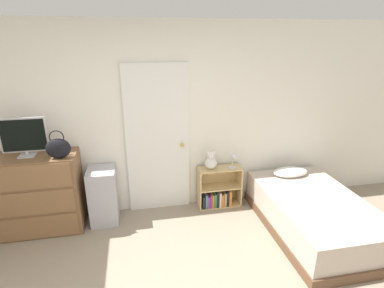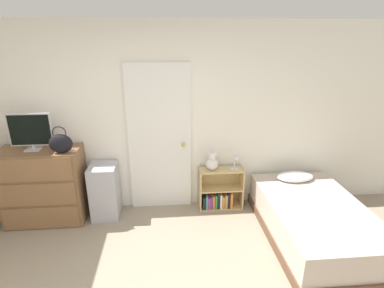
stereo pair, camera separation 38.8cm
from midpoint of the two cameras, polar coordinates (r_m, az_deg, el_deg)
The scene contains 10 objects.
wall_back at distance 4.03m, azimuth -5.92°, elevation 4.44°, with size 10.00×0.06×2.55m.
door_closed at distance 4.06m, azimuth -3.48°, elevation 0.82°, with size 0.85×0.09×2.04m.
dresser at distance 4.29m, azimuth -24.09°, elevation -7.38°, with size 1.01×0.48×1.01m.
tv at distance 4.05m, azimuth -26.07°, elevation 2.17°, with size 0.52×0.16×0.46m.
handbag at distance 3.83m, azimuth -21.12°, elevation 0.08°, with size 0.28×0.13×0.34m.
storage_bin at distance 4.19m, azimuth -13.71°, elevation -8.77°, with size 0.35×0.40×0.75m.
bookshelf at distance 4.38m, azimuth 7.79°, elevation -9.31°, with size 0.62×0.24×0.60m.
teddy_bear at distance 4.14m, azimuth 6.53°, elevation -3.52°, with size 0.17×0.17×0.26m.
desk_lamp at distance 4.17m, azimuth 11.01°, elevation -2.96°, with size 0.11×0.11×0.23m.
bed at distance 4.11m, azimuth 24.86°, elevation -13.14°, with size 1.14×1.83×0.56m.
Camera 2 is at (0.26, -1.74, 2.34)m, focal length 28.00 mm.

